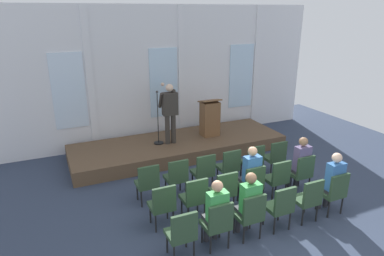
{
  "coord_description": "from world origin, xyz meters",
  "views": [
    {
      "loc": [
        -3.49,
        -4.61,
        4.03
      ],
      "look_at": [
        -0.09,
        3.0,
        1.15
      ],
      "focal_mm": 31.87,
      "sensor_mm": 36.0,
      "label": 1
    }
  ],
  "objects_px": {
    "chair_r2_c1": "(218,222)",
    "chair_r2_c4": "(308,198)",
    "chair_r1_c5": "(302,171)",
    "audience_r2_c2": "(249,201)",
    "chair_r0_c3": "(229,165)",
    "chair_r2_c2": "(250,213)",
    "chair_r1_c2": "(224,189)",
    "chair_r2_c5": "(334,191)",
    "audience_r2_c1": "(216,210)",
    "chair_r1_c4": "(278,177)",
    "chair_r0_c0": "(148,182)",
    "chair_r0_c1": "(177,176)",
    "chair_r2_c0": "(182,232)",
    "chair_r0_c2": "(204,170)",
    "mic_stand": "(158,132)",
    "speaker": "(170,109)",
    "audience_r1_c5": "(300,162)",
    "chair_r0_c5": "(275,156)",
    "audience_r2_c5": "(332,180)",
    "lectern": "(210,118)",
    "chair_r1_c3": "(252,183)",
    "chair_r1_c1": "(195,196)",
    "chair_r1_c0": "(163,203)",
    "chair_r0_c4": "(253,160)",
    "chair_r2_c3": "(281,205)",
    "audience_r1_c3": "(250,172)"
  },
  "relations": [
    {
      "from": "chair_r2_c1",
      "to": "chair_r2_c4",
      "type": "xyz_separation_m",
      "value": [
        2.02,
        0.0,
        0.0
      ]
    },
    {
      "from": "chair_r1_c5",
      "to": "audience_r2_c2",
      "type": "bearing_deg",
      "value": -156.31
    },
    {
      "from": "chair_r0_c3",
      "to": "chair_r2_c2",
      "type": "bearing_deg",
      "value": -109.2
    },
    {
      "from": "chair_r1_c2",
      "to": "chair_r2_c5",
      "type": "distance_m",
      "value": 2.24
    },
    {
      "from": "audience_r2_c1",
      "to": "chair_r1_c4",
      "type": "bearing_deg",
      "value": 23.67
    },
    {
      "from": "chair_r0_c0",
      "to": "chair_r0_c1",
      "type": "height_order",
      "value": "same"
    },
    {
      "from": "chair_r2_c0",
      "to": "chair_r0_c2",
      "type": "bearing_deg",
      "value": 55.15
    },
    {
      "from": "mic_stand",
      "to": "speaker",
      "type": "bearing_deg",
      "value": -19.16
    },
    {
      "from": "audience_r1_c5",
      "to": "chair_r1_c2",
      "type": "bearing_deg",
      "value": -177.74
    },
    {
      "from": "chair_r1_c2",
      "to": "chair_r1_c5",
      "type": "height_order",
      "value": "same"
    },
    {
      "from": "chair_r0_c1",
      "to": "chair_r0_c5",
      "type": "distance_m",
      "value": 2.7
    },
    {
      "from": "chair_r1_c2",
      "to": "chair_r2_c5",
      "type": "xyz_separation_m",
      "value": [
        2.02,
        -0.97,
        0.0
      ]
    },
    {
      "from": "chair_r1_c5",
      "to": "audience_r2_c5",
      "type": "xyz_separation_m",
      "value": [
        0.0,
        -0.89,
        0.21
      ]
    },
    {
      "from": "chair_r2_c1",
      "to": "chair_r0_c2",
      "type": "bearing_deg",
      "value": 70.8
    },
    {
      "from": "lectern",
      "to": "chair_r1_c3",
      "type": "distance_m",
      "value": 3.47
    },
    {
      "from": "audience_r1_c5",
      "to": "chair_r2_c0",
      "type": "xyz_separation_m",
      "value": [
        -3.37,
        -1.05,
        -0.21
      ]
    },
    {
      "from": "chair_r1_c2",
      "to": "chair_r2_c0",
      "type": "bearing_deg",
      "value": -144.32
    },
    {
      "from": "speaker",
      "to": "chair_r1_c5",
      "type": "xyz_separation_m",
      "value": [
        2.0,
        -3.24,
        -0.87
      ]
    },
    {
      "from": "chair_r1_c4",
      "to": "chair_r2_c1",
      "type": "bearing_deg",
      "value": -154.42
    },
    {
      "from": "chair_r1_c1",
      "to": "audience_r1_c5",
      "type": "bearing_deg",
      "value": 1.69
    },
    {
      "from": "chair_r0_c2",
      "to": "chair_r1_c0",
      "type": "relative_size",
      "value": 1.0
    },
    {
      "from": "chair_r0_c4",
      "to": "chair_r2_c1",
      "type": "distance_m",
      "value": 2.8
    },
    {
      "from": "chair_r1_c1",
      "to": "chair_r2_c0",
      "type": "xyz_separation_m",
      "value": [
        -0.67,
        -0.97,
        0.0
      ]
    },
    {
      "from": "chair_r0_c4",
      "to": "chair_r1_c0",
      "type": "bearing_deg",
      "value": -160.25
    },
    {
      "from": "chair_r2_c1",
      "to": "chair_r1_c5",
      "type": "bearing_deg",
      "value": 19.75
    },
    {
      "from": "mic_stand",
      "to": "chair_r2_c3",
      "type": "xyz_separation_m",
      "value": [
        0.97,
        -4.32,
        -0.19
      ]
    },
    {
      "from": "speaker",
      "to": "chair_r0_c0",
      "type": "distance_m",
      "value": 2.8
    },
    {
      "from": "chair_r1_c3",
      "to": "chair_r2_c0",
      "type": "distance_m",
      "value": 2.24
    },
    {
      "from": "audience_r2_c1",
      "to": "chair_r2_c3",
      "type": "height_order",
      "value": "audience_r2_c1"
    },
    {
      "from": "chair_r2_c1",
      "to": "chair_r0_c3",
      "type": "bearing_deg",
      "value": 55.15
    },
    {
      "from": "chair_r0_c1",
      "to": "audience_r1_c3",
      "type": "distance_m",
      "value": 1.63
    },
    {
      "from": "audience_r2_c5",
      "to": "chair_r0_c3",
      "type": "bearing_deg",
      "value": 125.99
    },
    {
      "from": "chair_r0_c3",
      "to": "audience_r2_c5",
      "type": "bearing_deg",
      "value": -54.01
    },
    {
      "from": "lectern",
      "to": "chair_r1_c5",
      "type": "relative_size",
      "value": 1.23
    },
    {
      "from": "audience_r1_c3",
      "to": "chair_r1_c3",
      "type": "bearing_deg",
      "value": -90.0
    },
    {
      "from": "chair_r2_c1",
      "to": "audience_r2_c5",
      "type": "distance_m",
      "value": 2.71
    },
    {
      "from": "chair_r1_c3",
      "to": "audience_r2_c2",
      "type": "height_order",
      "value": "audience_r2_c2"
    },
    {
      "from": "chair_r1_c2",
      "to": "audience_r2_c5",
      "type": "distance_m",
      "value": 2.22
    },
    {
      "from": "lectern",
      "to": "chair_r2_c4",
      "type": "bearing_deg",
      "value": -90.26
    },
    {
      "from": "speaker",
      "to": "audience_r2_c2",
      "type": "height_order",
      "value": "speaker"
    },
    {
      "from": "speaker",
      "to": "audience_r2_c5",
      "type": "distance_m",
      "value": 4.63
    },
    {
      "from": "chair_r1_c1",
      "to": "chair_r2_c0",
      "type": "relative_size",
      "value": 1.0
    },
    {
      "from": "speaker",
      "to": "chair_r0_c1",
      "type": "bearing_deg",
      "value": -107.21
    },
    {
      "from": "chair_r2_c0",
      "to": "chair_r2_c3",
      "type": "relative_size",
      "value": 1.0
    },
    {
      "from": "chair_r1_c2",
      "to": "chair_r1_c3",
      "type": "height_order",
      "value": "same"
    },
    {
      "from": "chair_r2_c2",
      "to": "chair_r2_c5",
      "type": "xyz_separation_m",
      "value": [
        2.02,
        0.0,
        0.0
      ]
    },
    {
      "from": "mic_stand",
      "to": "audience_r2_c1",
      "type": "xyz_separation_m",
      "value": [
        -0.38,
        -4.24,
        0.01
      ]
    },
    {
      "from": "mic_stand",
      "to": "chair_r1_c4",
      "type": "relative_size",
      "value": 1.65
    },
    {
      "from": "chair_r0_c2",
      "to": "chair_r0_c5",
      "type": "height_order",
      "value": "same"
    },
    {
      "from": "chair_r1_c3",
      "to": "chair_r2_c4",
      "type": "distance_m",
      "value": 1.18
    }
  ]
}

